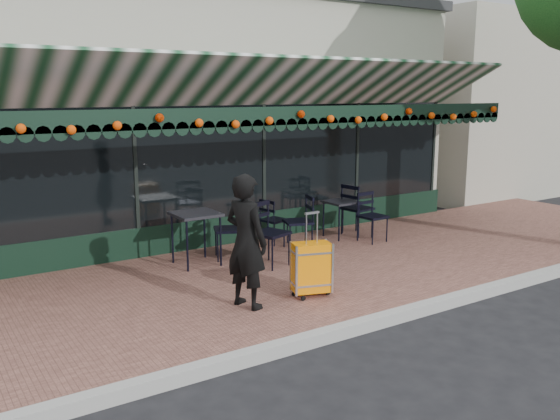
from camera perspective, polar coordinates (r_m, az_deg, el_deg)
ground at (r=7.21m, az=5.70°, el=-11.82°), size 80.00×80.00×0.00m
sidewalk at (r=8.72m, az=-2.60°, el=-7.06°), size 18.00×4.00×0.15m
curb at (r=7.12m, az=6.12°, el=-11.47°), size 18.00×0.16×0.15m
restaurant_building at (r=13.64m, az=-15.40°, el=8.63°), size 12.00×9.60×4.50m
neighbor_building_right at (r=21.64m, az=19.77°, el=9.58°), size 12.00×8.00×4.80m
woman at (r=7.38m, az=-3.28°, el=-3.03°), size 0.58×0.72×1.70m
suitcase at (r=7.88m, az=3.03°, el=-5.63°), size 0.55×0.41×1.13m
cafe_table_a at (r=11.02m, az=5.92°, el=0.52°), size 0.56×0.56×0.69m
cafe_table_b at (r=9.30m, az=-8.12°, el=-0.75°), size 0.67×0.67×0.83m
chair_a_left at (r=10.15m, az=1.74°, el=-1.19°), size 0.60×0.60×0.95m
chair_a_right at (r=11.28m, az=7.45°, el=0.10°), size 0.55×0.55×0.99m
chair_a_front at (r=10.81m, az=8.91°, el=-0.67°), size 0.48×0.48×0.90m
chair_b_left at (r=9.64m, az=-4.99°, el=-1.93°), size 0.61×0.61×0.94m
chair_b_right at (r=10.57m, az=-0.57°, el=-1.02°), size 0.49×0.49×0.82m
chair_b_front at (r=9.19m, az=-0.93°, el=-2.32°), size 0.64×0.64×1.01m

